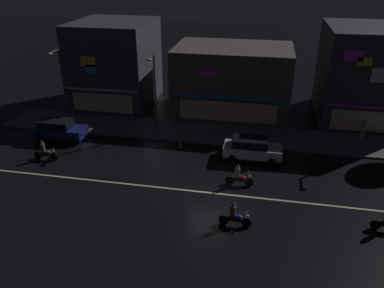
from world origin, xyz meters
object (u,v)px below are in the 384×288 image
Objects in this scene: parked_car_trailing at (59,129)px; motorcycle_following at (45,152)px; parked_car_near_kerb at (252,148)px; pedestrian_on_sidewalk at (363,130)px; traffic_cone at (181,144)px; streetlamp_mid at (154,87)px; motorcycle_lead at (234,216)px; streetlamp_west at (61,78)px; motorcycle_trailing_far at (239,177)px.

motorcycle_following is (0.69, -3.53, -0.24)m from parked_car_trailing.
pedestrian_on_sidewalk is at bearing 28.35° from parked_car_near_kerb.
traffic_cone is at bearing 15.18° from motorcycle_following.
motorcycle_following is at bearing -168.67° from pedestrian_on_sidewalk.
traffic_cone is at bearing -42.18° from streetlamp_mid.
motorcycle_lead is (-9.29, -12.95, -0.40)m from pedestrian_on_sidewalk.
parked_car_trailing is 17.65m from motorcycle_lead.
motorcycle_lead is 1.00× the size of motorcycle_following.
streetlamp_west reaches higher than pedestrian_on_sidewalk.
motorcycle_trailing_far is 6.92m from traffic_cone.
parked_car_near_kerb and parked_car_trailing have the same top height.
motorcycle_trailing_far is (-9.39, -8.62, -0.40)m from pedestrian_on_sidewalk.
pedestrian_on_sidewalk reaches higher than motorcycle_lead.
motorcycle_following is at bearing -137.05° from streetlamp_mid.
pedestrian_on_sidewalk is 0.44× the size of parked_car_trailing.
parked_car_near_kerb is (8.38, -3.30, -3.24)m from streetlamp_mid.
streetlamp_west is at bearing 173.81° from streetlamp_mid.
motorcycle_lead is 10.42m from traffic_cone.
parked_car_trailing is 2.26× the size of motorcycle_lead.
motorcycle_lead is at bearing -26.45° from motorcycle_following.
parked_car_trailing is at bearing -176.87° from pedestrian_on_sidewalk.
streetlamp_west is 3.42× the size of motorcycle_lead.
motorcycle_lead is (-0.54, -8.23, -0.24)m from parked_car_near_kerb.
traffic_cone is (2.71, -2.46, -3.83)m from streetlamp_mid.
parked_car_near_kerb is at bearing -86.35° from motorcycle_lead.
parked_car_near_kerb is 1.00× the size of parked_car_trailing.
motorcycle_lead reaches higher than traffic_cone.
parked_car_near_kerb is (-8.75, -4.72, -0.17)m from pedestrian_on_sidewalk.
motorcycle_lead is at bearing -29.47° from parked_car_trailing.
parked_car_trailing is 15.88m from motorcycle_trailing_far.
motorcycle_lead is (16.67, -12.48, -3.39)m from streetlamp_west.
motorcycle_following is at bearing -157.73° from traffic_cone.
motorcycle_lead is at bearing -60.53° from traffic_cone.
streetlamp_west is at bearing 98.14° from motorcycle_following.
streetlamp_west is at bearing -29.40° from motorcycle_lead.
parked_car_near_kerb is 15.92m from parked_car_trailing.
pedestrian_on_sidewalk is 1.01× the size of motorcycle_lead.
parked_car_trailing is at bearing -71.05° from streetlamp_west.
motorcycle_trailing_far is at bearing -99.41° from parked_car_near_kerb.
parked_car_near_kerb is at bearing -21.48° from streetlamp_mid.
motorcycle_trailing_far is (7.73, -7.20, -3.47)m from streetlamp_mid.
motorcycle_following is at bearing -11.94° from motorcycle_lead.
motorcycle_following is (2.00, -7.32, -3.39)m from streetlamp_west.
motorcycle_lead is (7.83, -11.52, -3.47)m from streetlamp_mid.
parked_car_trailing reaches higher than motorcycle_following.
motorcycle_following is 3.45× the size of traffic_cone.
parked_car_near_kerb reaches higher than motorcycle_following.
streetlamp_mid is 17.45m from pedestrian_on_sidewalk.
motorcycle_following is (-23.96, -7.79, -0.40)m from pedestrian_on_sidewalk.
motorcycle_following is (-6.84, -6.37, -3.47)m from streetlamp_mid.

